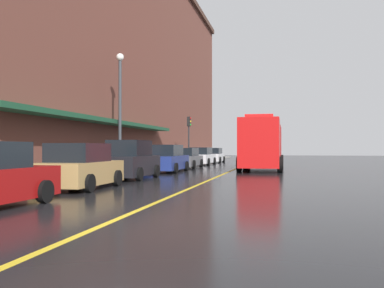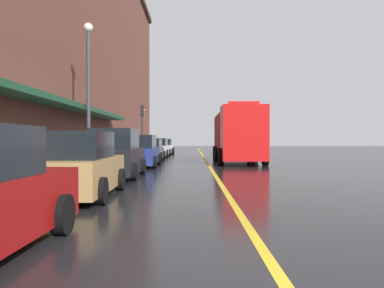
{
  "view_description": "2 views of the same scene",
  "coord_description": "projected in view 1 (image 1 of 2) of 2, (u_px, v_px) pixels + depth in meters",
  "views": [
    {
      "loc": [
        3.54,
        -8.45,
        1.54
      ],
      "look_at": [
        -1.9,
        16.45,
        1.76
      ],
      "focal_mm": 40.1,
      "sensor_mm": 36.0,
      "label": 1
    },
    {
      "loc": [
        -0.96,
        -3.92,
        1.51
      ],
      "look_at": [
        -0.99,
        28.15,
        1.1
      ],
      "focal_mm": 37.09,
      "sensor_mm": 36.0,
      "label": 2
    }
  ],
  "objects": [
    {
      "name": "traffic_light_near",
      "position": [
        189.0,
        131.0,
        40.03
      ],
      "size": [
        0.38,
        0.36,
        4.3
      ],
      "color": "#232326",
      "rests_on": "sidewalk_left"
    },
    {
      "name": "parking_meter_0",
      "position": [
        154.0,
        155.0,
        29.51
      ],
      "size": [
        0.14,
        0.18,
        1.33
      ],
      "color": "#4C4C51",
      "rests_on": "sidewalk_left"
    },
    {
      "name": "street_lamp_left",
      "position": [
        120.0,
        99.0,
        25.13
      ],
      "size": [
        0.44,
        0.44,
        6.94
      ],
      "color": "#33383D",
      "rests_on": "sidewalk_left"
    },
    {
      "name": "ground_plane",
      "position": [
        239.0,
        167.0,
        33.42
      ],
      "size": [
        112.0,
        112.0,
        0.0
      ],
      "primitive_type": "plane",
      "color": "black"
    },
    {
      "name": "parked_car_6",
      "position": [
        213.0,
        156.0,
        44.53
      ],
      "size": [
        2.14,
        4.13,
        1.53
      ],
      "rotation": [
        0.0,
        0.0,
        1.56
      ],
      "color": "silver",
      "rests_on": "ground"
    },
    {
      "name": "parking_meter_2",
      "position": [
        129.0,
        156.0,
        24.93
      ],
      "size": [
        0.14,
        0.18,
        1.33
      ],
      "color": "#4C4C51",
      "rests_on": "sidewalk_left"
    },
    {
      "name": "lane_center_stripe",
      "position": [
        239.0,
        167.0,
        33.42
      ],
      "size": [
        0.16,
        70.0,
        0.01
      ],
      "primitive_type": "cube",
      "color": "gold",
      "rests_on": "ground"
    },
    {
      "name": "parking_meter_3",
      "position": [
        184.0,
        153.0,
        38.32
      ],
      "size": [
        0.14,
        0.18,
        1.33
      ],
      "color": "#4C4C51",
      "rests_on": "sidewalk_left"
    },
    {
      "name": "brick_building_left",
      "position": [
        69.0,
        49.0,
        35.52
      ],
      "size": [
        14.4,
        64.0,
        19.51
      ],
      "color": "brown",
      "rests_on": "ground"
    },
    {
      "name": "parking_meter_1",
      "position": [
        145.0,
        155.0,
        27.68
      ],
      "size": [
        0.14,
        0.18,
        1.33
      ],
      "color": "#4C4C51",
      "rests_on": "sidewalk_left"
    },
    {
      "name": "parked_car_2",
      "position": [
        131.0,
        161.0,
        21.23
      ],
      "size": [
        1.99,
        4.28,
        1.91
      ],
      "rotation": [
        0.0,
        0.0,
        1.57
      ],
      "color": "black",
      "rests_on": "ground"
    },
    {
      "name": "fire_truck",
      "position": [
        262.0,
        145.0,
        29.75
      ],
      "size": [
        2.85,
        8.94,
        3.62
      ],
      "rotation": [
        0.0,
        0.0,
        -1.58
      ],
      "color": "red",
      "rests_on": "ground"
    },
    {
      "name": "sidewalk_left",
      "position": [
        163.0,
        166.0,
        34.75
      ],
      "size": [
        2.4,
        70.0,
        0.15
      ],
      "primitive_type": "cube",
      "color": "gray",
      "rests_on": "ground"
    },
    {
      "name": "parked_car_1",
      "position": [
        81.0,
        167.0,
        16.07
      ],
      "size": [
        2.11,
        4.16,
        1.7
      ],
      "rotation": [
        0.0,
        0.0,
        1.58
      ],
      "color": "#A5844C",
      "rests_on": "ground"
    },
    {
      "name": "parked_car_3",
      "position": [
        166.0,
        159.0,
        27.18
      ],
      "size": [
        2.15,
        4.71,
        1.73
      ],
      "rotation": [
        0.0,
        0.0,
        1.58
      ],
      "color": "navy",
      "rests_on": "ground"
    },
    {
      "name": "parked_car_4",
      "position": [
        185.0,
        158.0,
        32.83
      ],
      "size": [
        2.1,
        4.63,
        1.53
      ],
      "rotation": [
        0.0,
        0.0,
        1.57
      ],
      "color": "#595B60",
      "rests_on": "ground"
    },
    {
      "name": "parked_car_5",
      "position": [
        202.0,
        157.0,
        38.77
      ],
      "size": [
        2.03,
        4.77,
        1.57
      ],
      "rotation": [
        0.0,
        0.0,
        1.56
      ],
      "color": "silver",
      "rests_on": "ground"
    }
  ]
}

